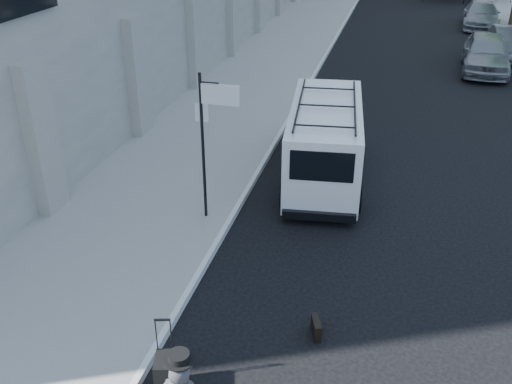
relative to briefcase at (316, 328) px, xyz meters
The scene contains 9 objects.
ground 0.64m from the briefcase, 166.57° to the left, with size 120.00×120.00×0.00m, color black.
sidewalk_left 16.86m from the briefcase, 106.72° to the left, with size 4.50×48.00×0.15m, color gray.
sign_pole 5.11m from the briefcase, 131.54° to the left, with size 1.03×0.07×3.50m.
briefcase is the anchor object (origin of this frame).
suitcase 2.81m from the briefcase, 138.60° to the right, with size 0.40×0.52×1.27m.
cargo_van 6.55m from the briefcase, 97.28° to the left, with size 2.42×5.73×2.12m.
parked_car_a 19.30m from the briefcase, 76.44° to the left, with size 1.93×4.79×1.63m, color gray.
parked_car_b 22.27m from the briefcase, 74.74° to the left, with size 1.51×4.32×1.42m, color #5B5E63.
parked_car_c 29.15m from the briefcase, 79.71° to the left, with size 1.98×4.87×1.41m, color gray.
Camera 1 is at (1.50, -8.01, 7.03)m, focal length 40.00 mm.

